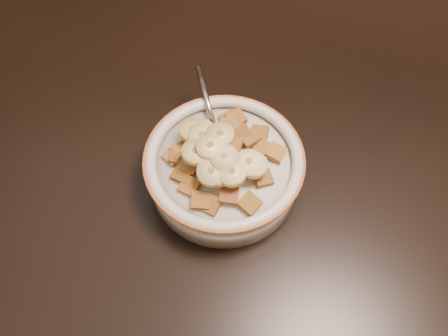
{
  "coord_description": "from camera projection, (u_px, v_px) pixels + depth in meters",
  "views": [
    {
      "loc": [
        0.13,
        -0.46,
        1.27
      ],
      "look_at": [
        0.1,
        -0.16,
        0.78
      ],
      "focal_mm": 40.0,
      "sensor_mm": 36.0,
      "label": 1
    }
  ],
  "objects": [
    {
      "name": "cereal_square_14",
      "position": [
        182.0,
        154.0,
        0.56
      ],
      "size": [
        0.03,
        0.03,
        0.01
      ],
      "primitive_type": "cube",
      "rotation": [
        -0.18,
        0.05,
        2.33
      ],
      "color": "brown",
      "rests_on": "milk"
    },
    {
      "name": "banana_slice_6",
      "position": [
        202.0,
        137.0,
        0.55
      ],
      "size": [
        0.04,
        0.04,
        0.01
      ],
      "primitive_type": "cylinder",
      "rotation": [
        -0.03,
        0.05,
        0.5
      ],
      "color": "#FFE59C",
      "rests_on": "milk"
    },
    {
      "name": "cereal_square_18",
      "position": [
        242.0,
        136.0,
        0.57
      ],
      "size": [
        0.03,
        0.03,
        0.01
      ],
      "primitive_type": "cube",
      "rotation": [
        -0.24,
        -0.17,
        2.08
      ],
      "color": "brown",
      "rests_on": "milk"
    },
    {
      "name": "banana_slice_5",
      "position": [
        210.0,
        147.0,
        0.53
      ],
      "size": [
        0.03,
        0.04,
        0.01
      ],
      "primitive_type": "cylinder",
      "rotation": [
        -0.08,
        -0.03,
        0.12
      ],
      "color": "#FFE681",
      "rests_on": "milk"
    },
    {
      "name": "cereal_square_16",
      "position": [
        178.0,
        157.0,
        0.56
      ],
      "size": [
        0.02,
        0.02,
        0.01
      ],
      "primitive_type": "cube",
      "rotation": [
        0.25,
        0.14,
        1.56
      ],
      "color": "brown",
      "rests_on": "milk"
    },
    {
      "name": "banana_slice_3",
      "position": [
        220.0,
        135.0,
        0.55
      ],
      "size": [
        0.03,
        0.03,
        0.01
      ],
      "primitive_type": "cylinder",
      "rotation": [
        0.02,
        0.07,
        1.68
      ],
      "color": "#E6C679",
      "rests_on": "milk"
    },
    {
      "name": "cereal_square_7",
      "position": [
        204.0,
        133.0,
        0.57
      ],
      "size": [
        0.02,
        0.02,
        0.01
      ],
      "primitive_type": "cube",
      "rotation": [
        -0.08,
        0.07,
        1.74
      ],
      "color": "brown",
      "rests_on": "milk"
    },
    {
      "name": "banana_slice_4",
      "position": [
        193.0,
        131.0,
        0.56
      ],
      "size": [
        0.04,
        0.04,
        0.01
      ],
      "primitive_type": "cylinder",
      "rotation": [
        0.11,
        -0.01,
        2.28
      ],
      "color": "tan",
      "rests_on": "milk"
    },
    {
      "name": "cereal_square_2",
      "position": [
        181.0,
        151.0,
        0.56
      ],
      "size": [
        0.03,
        0.03,
        0.01
      ],
      "primitive_type": "cube",
      "rotation": [
        0.17,
        -0.11,
        2.4
      ],
      "color": "brown",
      "rests_on": "milk"
    },
    {
      "name": "cereal_square_20",
      "position": [
        229.0,
        166.0,
        0.54
      ],
      "size": [
        0.03,
        0.03,
        0.01
      ],
      "primitive_type": "cube",
      "rotation": [
        0.21,
        -0.09,
        0.77
      ],
      "color": "#95571D",
      "rests_on": "milk"
    },
    {
      "name": "banana_slice_12",
      "position": [
        218.0,
        173.0,
        0.53
      ],
      "size": [
        0.04,
        0.04,
        0.01
      ],
      "primitive_type": "cylinder",
      "rotation": [
        -0.0,
        0.13,
        2.62
      ],
      "color": "#D3C17D",
      "rests_on": "milk"
    },
    {
      "name": "cereal_square_23",
      "position": [
        250.0,
        203.0,
        0.53
      ],
      "size": [
        0.03,
        0.03,
        0.01
      ],
      "primitive_type": "cube",
      "rotation": [
        0.12,
        -0.1,
        0.9
      ],
      "color": "olive",
      "rests_on": "milk"
    },
    {
      "name": "cereal_square_5",
      "position": [
        263.0,
        178.0,
        0.55
      ],
      "size": [
        0.03,
        0.03,
        0.01
      ],
      "primitive_type": "cube",
      "rotation": [
        0.07,
        0.17,
        0.38
      ],
      "color": "#8C5E1E",
      "rests_on": "milk"
    },
    {
      "name": "cereal_square_12",
      "position": [
        182.0,
        174.0,
        0.55
      ],
      "size": [
        0.03,
        0.03,
        0.01
      ],
      "primitive_type": "cube",
      "rotation": [
        -0.08,
        0.05,
        2.7
      ],
      "color": "brown",
      "rests_on": "milk"
    },
    {
      "name": "cereal_square_25",
      "position": [
        259.0,
        133.0,
        0.57
      ],
      "size": [
        0.02,
        0.02,
        0.01
      ],
      "primitive_type": "cube",
      "rotation": [
        0.07,
        0.16,
        2.97
      ],
      "color": "brown",
      "rests_on": "milk"
    },
    {
      "name": "banana_slice_10",
      "position": [
        224.0,
        158.0,
        0.53
      ],
      "size": [
        0.04,
        0.04,
        0.02
      ],
      "primitive_type": "cylinder",
      "rotation": [
        0.13,
        0.11,
        0.14
      ],
      "color": "#CAC182",
      "rests_on": "milk"
    },
    {
      "name": "cereal_square_8",
      "position": [
        190.0,
        165.0,
        0.55
      ],
      "size": [
        0.03,
        0.03,
        0.01
      ],
      "primitive_type": "cube",
      "rotation": [
        -0.07,
        -0.14,
        1.13
      ],
      "color": "olive",
      "rests_on": "milk"
    },
    {
      "name": "milk",
      "position": [
        224.0,
        163.0,
        0.56
      ],
      "size": [
        0.14,
        0.14,
        0.0
      ],
      "primitive_type": "cylinder",
      "color": "silver",
      "rests_on": "cereal_bowl"
    },
    {
      "name": "floor",
      "position": [
        190.0,
        273.0,
        1.37
      ],
      "size": [
        4.0,
        4.5,
        0.1
      ],
      "primitive_type": "cube",
      "color": "#422816",
      "rests_on": "ground"
    },
    {
      "name": "cereal_square_1",
      "position": [
        242.0,
        164.0,
        0.54
      ],
      "size": [
        0.03,
        0.03,
        0.01
      ],
      "primitive_type": "cube",
      "rotation": [
        0.14,
        0.0,
        2.15
      ],
      "color": "brown",
      "rests_on": "milk"
    },
    {
      "name": "banana_slice_0",
      "position": [
        201.0,
        132.0,
        0.56
      ],
      "size": [
        0.03,
        0.03,
        0.01
      ],
      "primitive_type": "cylinder",
      "rotation": [
        -0.13,
        0.06,
        1.66
      ],
      "color": "#E0C96F",
      "rests_on": "milk"
    },
    {
      "name": "cereal_square_4",
      "position": [
        232.0,
        145.0,
        0.55
      ],
      "size": [
        0.02,
        0.02,
        0.01
      ],
      "primitive_type": "cube",
      "rotation": [
        0.1,
        0.1,
        2.96
      ],
      "color": "brown",
      "rests_on": "milk"
    },
    {
      "name": "cereal_square_3",
      "position": [
        250.0,
        138.0,
        0.57
      ],
      "size": [
        0.03,
        0.03,
        0.01
      ],
      "primitive_type": "cube",
      "rotation": [
        -0.12,
        0.14,
        2.15
      ],
      "color": "olive",
      "rests_on": "milk"
    },
    {
      "name": "cereal_square_11",
      "position": [
        173.0,
        155.0,
        0.56
      ],
      "size": [
        0.03,
        0.03,
        0.01
      ],
      "primitive_type": "cube",
      "rotation": [
        -0.2,
        0.1,
        2.39
      ],
      "color": "#975E28",
      "rests_on": "milk"
    },
    {
      "name": "cereal_square_17",
      "position": [
        228.0,
        173.0,
        0.54
      ],
      "size": [
        0.02,
        0.02,
        0.01
      ],
      "primitive_type": "cube",
      "rotation": [
        -0.22,
        -0.08,
        1.56
      ],
      "color": "brown",
      "rests_on": "milk"
    },
    {
      "name": "cereal_square_13",
      "position": [
        236.0,
        118.0,
        0.59
      ],
      "size": [
        0.03,
        0.03,
        0.01
      ],
      "primitive_type": "cube",
      "rotation": [
        -0.11,
        -0.12,
        2.17
      ],
      "color": "brown",
      "rests_on": "milk"
    },
    {
      "name": "cereal_bowl",
      "position": [
        224.0,
        172.0,
        0.58
      ],
      "size": [
        0.17,
        0.17,
        0.04
      ],
      "primitive_type": "cylinder",
      "color": "silver",
      "rests_on": "table"
    },
    {
      "name": "cereal_square_24",
      "position": [
        264.0,
        150.0,
        0.56
      ],
      "size": [
        0.03,
        0.03,
        0.01
      ],
      "primitive_type": "cube",
      "rotation": [
        -0.16,
        -0.15,
        2.45
      ],
      "color": "#9C681C",
      "rests_on": "milk"
    },
    {
      "name": "cereal_square_6",
      "position": [
        234.0,
        122.0,
        0.59
      ],
      "size": [
        0.02,
        0.02,
        0.01
      ],
      "primitive_type": "cube",
      "rotation": [
        -0.09,
        -0.05,
        0.26
      ],
      "color": "brown",
      "rests_on": "milk"
    },
    {
      "name": "banana_slice_8",
      "position": [
        211.0,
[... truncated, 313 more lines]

